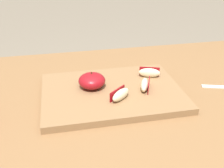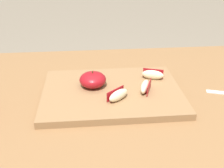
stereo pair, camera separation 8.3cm
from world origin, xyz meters
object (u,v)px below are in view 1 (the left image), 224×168
object	(u,v)px
cutting_board	(112,93)
apple_wedge_right	(145,85)
apple_wedge_front	(120,95)
apple_wedge_left	(149,73)
apple_half_skin_up	(92,81)

from	to	relation	value
cutting_board	apple_wedge_right	world-z (taller)	apple_wedge_right
apple_wedge_front	apple_wedge_left	bearing A→B (deg)	43.49
apple_half_skin_up	apple_wedge_front	distance (m)	0.11
cutting_board	apple_wedge_front	size ratio (longest dim) A/B	6.12
apple_half_skin_up	apple_wedge_left	bearing A→B (deg)	9.42
apple_wedge_left	apple_wedge_front	bearing A→B (deg)	-136.51
apple_half_skin_up	apple_wedge_front	xyz separation A→B (m)	(0.07, -0.09, -0.01)
cutting_board	apple_wedge_left	size ratio (longest dim) A/B	5.70
apple_half_skin_up	apple_wedge_right	bearing A→B (deg)	-16.44
apple_half_skin_up	apple_wedge_front	bearing A→B (deg)	-51.69
cutting_board	apple_half_skin_up	distance (m)	0.07
apple_wedge_left	apple_half_skin_up	bearing A→B (deg)	-170.58
apple_wedge_right	apple_wedge_front	world-z (taller)	same
apple_half_skin_up	apple_wedge_front	world-z (taller)	apple_half_skin_up
apple_half_skin_up	apple_wedge_right	distance (m)	0.17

